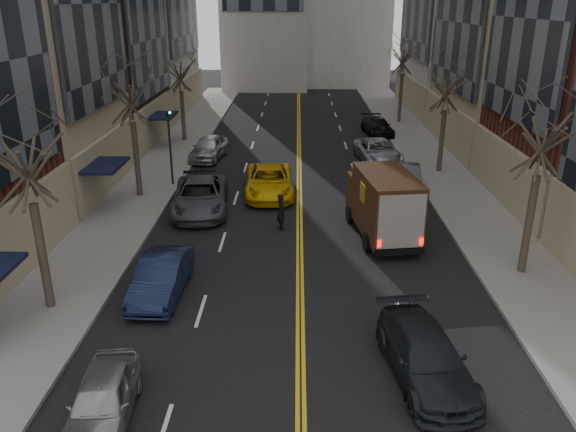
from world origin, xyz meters
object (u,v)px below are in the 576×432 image
Objects in this scene: ups_truck at (383,204)px; taxi at (269,181)px; observer_sedan at (426,356)px; pedestrian at (281,212)px.

taxi is at bearing 125.10° from ups_truck.
ups_truck is at bearing -50.35° from taxi.
ups_truck is 1.17× the size of observer_sedan.
observer_sedan is at bearing -98.82° from ups_truck.
observer_sedan is (-0.18, -10.35, -0.87)m from ups_truck.
ups_truck reaches higher than observer_sedan.
taxi is (-5.26, 16.20, 0.08)m from observer_sedan.
ups_truck is 10.39m from observer_sedan.
observer_sedan is 0.90× the size of taxi.
pedestrian is (-4.62, 0.82, -0.70)m from ups_truck.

